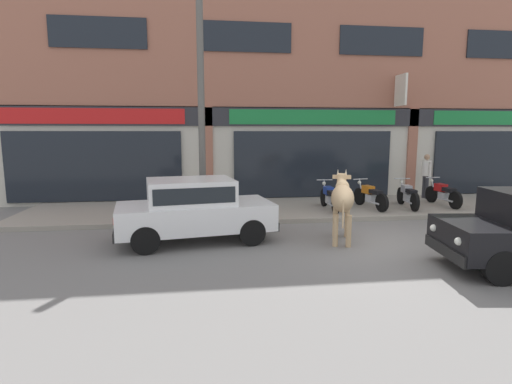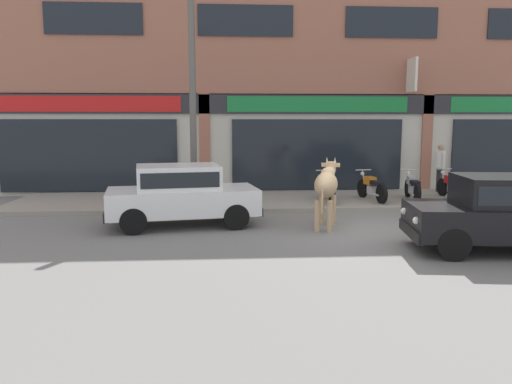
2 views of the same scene
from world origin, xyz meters
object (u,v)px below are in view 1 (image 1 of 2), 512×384
(cow, at_px, (342,198))
(motorcycle_0, at_px, (330,197))
(motorcycle_1, at_px, (370,196))
(utility_pole, at_px, (201,110))
(motorcycle_3, at_px, (443,194))
(motorcycle_2, at_px, (408,195))
(car_0, at_px, (194,207))
(pedestrian, at_px, (426,171))

(cow, relative_size, motorcycle_0, 1.15)
(motorcycle_1, relative_size, utility_pole, 0.30)
(motorcycle_1, relative_size, motorcycle_3, 0.99)
(cow, distance_m, motorcycle_2, 4.52)
(motorcycle_0, height_order, motorcycle_3, same)
(motorcycle_1, relative_size, motorcycle_2, 1.00)
(car_0, distance_m, utility_pole, 2.89)
(motorcycle_0, bearing_deg, motorcycle_3, 2.88)
(cow, relative_size, motorcycle_1, 1.15)
(cow, height_order, utility_pole, utility_pole)
(motorcycle_2, height_order, utility_pole, utility_pole)
(motorcycle_1, bearing_deg, cow, -123.21)
(motorcycle_0, bearing_deg, cow, -102.65)
(motorcycle_2, distance_m, utility_pole, 7.04)
(motorcycle_3, bearing_deg, motorcycle_1, -176.88)
(motorcycle_2, distance_m, motorcycle_3, 1.32)
(motorcycle_3, xyz_separation_m, pedestrian, (0.22, 1.44, 0.60))
(pedestrian, bearing_deg, car_0, -152.33)
(car_0, bearing_deg, motorcycle_2, 22.04)
(car_0, height_order, utility_pole, utility_pole)
(motorcycle_1, distance_m, utility_pole, 5.92)
(motorcycle_0, relative_size, motorcycle_2, 1.00)
(motorcycle_0, height_order, pedestrian, pedestrian)
(motorcycle_1, height_order, pedestrian, pedestrian)
(motorcycle_2, xyz_separation_m, motorcycle_3, (1.31, 0.16, 0.00))
(car_0, height_order, pedestrian, pedestrian)
(motorcycle_1, xyz_separation_m, pedestrian, (2.78, 1.58, 0.60))
(cow, bearing_deg, car_0, 173.87)
(motorcycle_1, distance_m, motorcycle_3, 2.56)
(cow, xyz_separation_m, pedestrian, (4.80, 4.68, 0.11))
(pedestrian, xyz_separation_m, utility_pole, (-8.01, -2.55, 1.98))
(motorcycle_0, bearing_deg, pedestrian, 21.63)
(cow, bearing_deg, utility_pole, 146.38)
(cow, distance_m, motorcycle_1, 3.74)
(cow, distance_m, pedestrian, 6.71)
(utility_pole, bearing_deg, pedestrian, 17.64)
(car_0, xyz_separation_m, motorcycle_0, (4.10, 2.68, -0.30))
(cow, bearing_deg, motorcycle_2, 43.21)
(car_0, relative_size, utility_pole, 0.64)
(pedestrian, bearing_deg, utility_pole, -162.36)
(pedestrian, bearing_deg, motorcycle_3, -98.64)
(cow, xyz_separation_m, motorcycle_1, (2.03, 3.10, -0.49))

